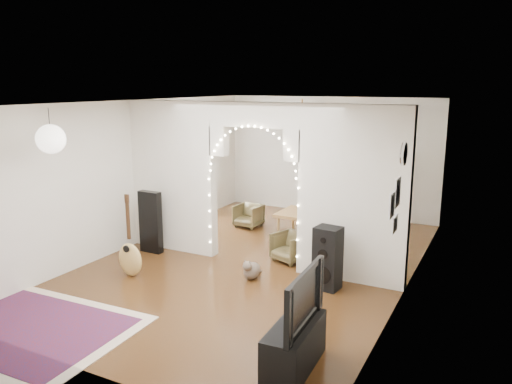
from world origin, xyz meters
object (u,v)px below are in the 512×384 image
at_px(floor_speaker, 327,258).
at_px(dining_table, 313,218).
at_px(dining_chair_left, 248,216).
at_px(dining_chair_right, 290,247).
at_px(acoustic_guitar, 130,246).
at_px(bookcase, 361,187).
at_px(media_console, 294,346).

distance_m(floor_speaker, dining_table, 1.52).
relative_size(dining_chair_left, dining_chair_right, 0.97).
relative_size(acoustic_guitar, bookcase, 0.75).
xyz_separation_m(floor_speaker, bookcase, (-0.62, 3.99, 0.28)).
xyz_separation_m(floor_speaker, dining_chair_left, (-2.58, 2.38, -0.23)).
height_order(media_console, dining_table, dining_table).
distance_m(acoustic_guitar, bookcase, 5.45).
xyz_separation_m(bookcase, dining_table, (-0.11, -2.67, -0.06)).
relative_size(media_console, dining_chair_left, 1.89).
bearing_deg(dining_chair_right, dining_chair_left, 157.89).
distance_m(acoustic_guitar, floor_speaker, 3.08).
bearing_deg(media_console, floor_speaker, 97.79).
bearing_deg(bookcase, dining_chair_right, -83.83).
distance_m(acoustic_guitar, dining_table, 3.16).
relative_size(acoustic_guitar, media_console, 1.12).
distance_m(bookcase, dining_table, 2.67).
height_order(dining_table, dining_chair_right, dining_table).
xyz_separation_m(floor_speaker, media_console, (0.39, -2.19, -0.22)).
relative_size(acoustic_guitar, dining_chair_left, 2.13).
bearing_deg(dining_table, media_console, -70.95).
xyz_separation_m(media_console, dining_chair_left, (-2.97, 4.56, -0.01)).
xyz_separation_m(media_console, dining_table, (-1.13, 3.51, 0.43)).
xyz_separation_m(acoustic_guitar, dining_chair_left, (0.35, 3.32, -0.25)).
height_order(acoustic_guitar, media_console, acoustic_guitar).
distance_m(floor_speaker, dining_chair_left, 3.51).
height_order(media_console, dining_chair_right, media_console).
bearing_deg(dining_table, bookcase, 88.91).
height_order(bookcase, dining_table, bookcase).
relative_size(media_console, bookcase, 0.67).
distance_m(acoustic_guitar, dining_chair_left, 3.35).
height_order(floor_speaker, bookcase, bookcase).
bearing_deg(acoustic_guitar, dining_table, 45.51).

